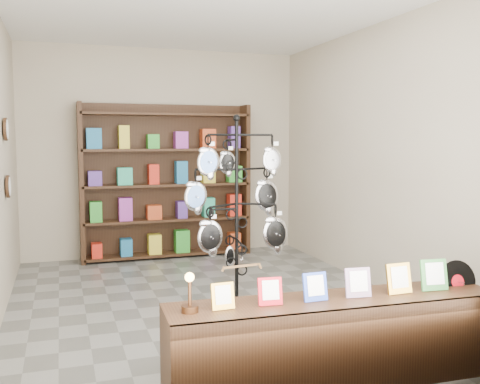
{
  "coord_description": "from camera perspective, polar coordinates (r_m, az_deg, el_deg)",
  "views": [
    {
      "loc": [
        -1.44,
        -5.28,
        1.68
      ],
      "look_at": [
        0.0,
        -1.0,
        1.25
      ],
      "focal_mm": 40.0,
      "sensor_mm": 36.0,
      "label": 1
    }
  ],
  "objects": [
    {
      "name": "front_shelf",
      "position": [
        3.93,
        10.18,
        -15.2
      ],
      "size": [
        2.41,
        0.59,
        0.85
      ],
      "rotation": [
        0.0,
        0.0,
        -0.04
      ],
      "color": "black",
      "rests_on": "ground"
    },
    {
      "name": "back_shelving",
      "position": [
        7.74,
        -7.82,
        0.63
      ],
      "size": [
        2.42,
        0.36,
        2.2
      ],
      "color": "black",
      "rests_on": "ground"
    },
    {
      "name": "wall_clocks",
      "position": [
        6.11,
        -23.61,
        3.34
      ],
      "size": [
        0.03,
        0.24,
        0.84
      ],
      "color": "black",
      "rests_on": "ground"
    },
    {
      "name": "ground",
      "position": [
        5.73,
        -3.28,
        -11.57
      ],
      "size": [
        5.0,
        5.0,
        0.0
      ],
      "primitive_type": "plane",
      "color": "slate",
      "rests_on": "ground"
    },
    {
      "name": "display_tree",
      "position": [
        4.86,
        -0.35,
        -1.29
      ],
      "size": [
        0.98,
        0.82,
        1.91
      ],
      "rotation": [
        0.0,
        0.0,
        0.02
      ],
      "color": "black",
      "rests_on": "ground"
    },
    {
      "name": "room_envelope",
      "position": [
        5.48,
        -3.38,
        7.26
      ],
      "size": [
        5.0,
        5.0,
        5.0
      ],
      "color": "#B1A58E",
      "rests_on": "ground"
    }
  ]
}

